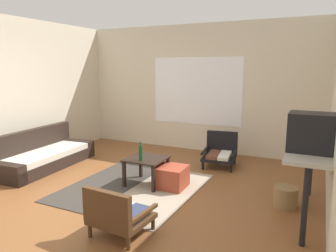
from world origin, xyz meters
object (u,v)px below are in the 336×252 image
armchair_striped_foreground (117,214)px  ottoman_orange (171,177)px  clay_vase (313,132)px  glass_bottle (141,153)px  couch (43,156)px  crt_television (312,132)px  coffee_table (146,163)px  console_shelf (311,154)px  wicker_basket (286,197)px  armchair_by_window (220,151)px

armchair_striped_foreground → ottoman_orange: bearing=93.5°
clay_vase → glass_bottle: size_ratio=1.01×
armchair_striped_foreground → ottoman_orange: armchair_striped_foreground is taller
couch → crt_television: 4.54m
coffee_table → ottoman_orange: (0.40, 0.05, -0.18)m
console_shelf → glass_bottle: console_shelf is taller
coffee_table → armchair_striped_foreground: size_ratio=0.93×
couch → clay_vase: size_ratio=6.98×
console_shelf → wicker_basket: (-0.26, 0.17, -0.65)m
coffee_table → clay_vase: 2.38m
armchair_by_window → console_shelf: console_shelf is taller
coffee_table → glass_bottle: (-0.02, -0.14, 0.20)m
clay_vase → couch: bearing=-176.3°
clay_vase → wicker_basket: size_ratio=0.96×
ottoman_orange → crt_television: crt_television is taller
armchair_by_window → wicker_basket: 1.89m
console_shelf → glass_bottle: (-2.30, -0.07, -0.24)m
couch → crt_television: (4.44, -0.29, 0.89)m
couch → armchair_striped_foreground: (2.65, -1.44, 0.05)m
couch → clay_vase: bearing=3.7°
armchair_by_window → wicker_basket: armchair_by_window is taller
crt_television → wicker_basket: crt_television is taller
console_shelf → clay_vase: clay_vase is taller
clay_vase → wicker_basket: 0.90m
clay_vase → glass_bottle: bearing=-170.6°
couch → glass_bottle: 2.17m
coffee_table → wicker_basket: 2.04m
ottoman_orange → crt_television: bearing=-11.8°
coffee_table → armchair_striped_foreground: bearing=-71.7°
armchair_by_window → clay_vase: clay_vase is taller
crt_television → glass_bottle: size_ratio=1.73×
coffee_table → glass_bottle: 0.25m
couch → ottoman_orange: size_ratio=4.55×
armchair_striped_foreground → clay_vase: (1.79, 1.72, 0.73)m
glass_bottle → coffee_table: bearing=83.2°
armchair_striped_foreground → console_shelf: bearing=38.2°
coffee_table → ottoman_orange: coffee_table is taller
armchair_striped_foreground → clay_vase: 2.59m
couch → armchair_striped_foreground: bearing=-28.4°
glass_bottle → wicker_basket: 2.10m
couch → glass_bottle: size_ratio=7.05×
couch → coffee_table: 2.16m
wicker_basket → crt_television: bearing=-60.0°
crt_television → couch: bearing=176.2°
ottoman_orange → wicker_basket: ottoman_orange is taller
armchair_by_window → console_shelf: (1.55, -1.54, 0.52)m
armchair_striped_foreground → crt_television: (1.79, 1.14, 0.83)m
coffee_table → crt_television: crt_television is taller
crt_television → wicker_basket: bearing=120.0°
couch → coffee_table: couch is taller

